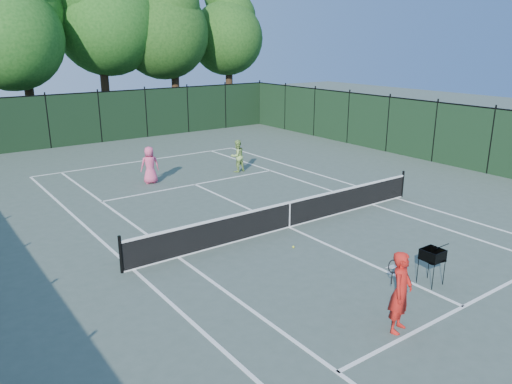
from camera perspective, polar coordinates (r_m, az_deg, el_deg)
ground at (r=16.70m, az=3.81°, el=-4.05°), size 90.00×90.00×0.00m
sideline_doubles_left at (r=14.10m, az=-13.84°, el=-8.61°), size 0.10×23.77×0.01m
sideline_doubles_right at (r=20.47m, az=15.73°, el=-0.67°), size 0.10×23.77×0.01m
sideline_singles_left at (r=14.60m, az=-8.84°, el=-7.39°), size 0.10×23.77×0.01m
sideline_singles_right at (r=19.45m, az=13.20°, el=-1.40°), size 0.10×23.77×0.01m
baseline_far at (r=26.54m, az=-12.79°, el=3.51°), size 10.97×0.10×0.01m
service_line_near at (r=12.91m, az=22.63°, el=-11.99°), size 8.23×0.10×0.01m
service_line_far at (r=21.74m, az=-7.00°, el=0.87°), size 8.23×0.10×0.01m
center_service_line at (r=16.70m, az=3.81°, el=-4.04°), size 0.10×12.80×0.01m
tennis_net at (r=16.53m, az=3.84°, el=-2.50°), size 11.69×0.09×1.06m
fence_far at (r=31.90m, az=-17.42°, el=8.10°), size 24.00×0.05×3.00m
fence_right at (r=25.45m, az=25.28°, el=5.19°), size 0.05×36.00×3.00m
tree_2 at (r=34.52m, az=-25.50°, el=18.29°), size 6.00×6.00×12.40m
tree_4 at (r=37.69m, az=-9.58°, el=20.00°), size 6.20×6.20×12.97m
tree_5 at (r=40.59m, az=-3.20°, el=19.35°), size 5.80×5.80×12.23m
coach at (r=11.10m, az=16.22°, el=-10.91°), size 0.83×0.86×1.81m
player_pink at (r=22.07m, az=-12.04°, el=3.03°), size 0.89×0.68×1.62m
player_green at (r=23.55m, az=-2.15°, el=4.14°), size 0.79×0.65×1.52m
ball_hopper at (r=13.39m, az=19.53°, el=-6.80°), size 0.57×0.57×0.95m
loose_ball_midcourt at (r=15.09m, az=4.30°, el=-6.28°), size 0.07×0.07×0.07m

